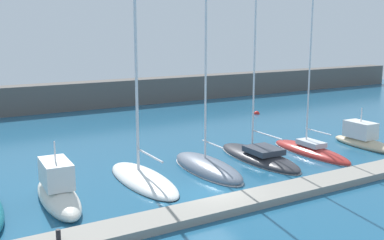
{
  "coord_description": "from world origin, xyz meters",
  "views": [
    {
      "loc": [
        -13.26,
        -20.01,
        8.81
      ],
      "look_at": [
        1.85,
        5.1,
        3.14
      ],
      "focal_mm": 43.59,
      "sensor_mm": 36.0,
      "label": 1
    }
  ],
  "objects": [
    {
      "name": "sailboat_white_fourth",
      "position": [
        -2.15,
        4.09,
        0.23
      ],
      "size": [
        2.65,
        7.89,
        16.44
      ],
      "rotation": [
        0.0,
        0.0,
        1.55
      ],
      "color": "white",
      "rests_on": "ground_plane"
    },
    {
      "name": "ground_plane",
      "position": [
        0.0,
        0.0,
        0.0
      ],
      "size": [
        120.0,
        120.0,
        0.0
      ],
      "primitive_type": "plane",
      "color": "#1E567A"
    },
    {
      "name": "sailboat_slate_fifth",
      "position": [
        2.27,
        3.91,
        0.27
      ],
      "size": [
        2.62,
        7.33,
        14.47
      ],
      "rotation": [
        0.0,
        0.0,
        1.54
      ],
      "color": "slate",
      "rests_on": "ground_plane"
    },
    {
      "name": "motorboat_sand_eighth",
      "position": [
        16.13,
        3.04,
        0.54
      ],
      "size": [
        2.11,
        6.24,
        3.13
      ],
      "rotation": [
        0.0,
        0.0,
        1.53
      ],
      "color": "beige",
      "rests_on": "ground_plane"
    },
    {
      "name": "breakwater_seawall",
      "position": [
        0.0,
        31.39,
        1.51
      ],
      "size": [
        108.0,
        2.54,
        3.02
      ],
      "primitive_type": "cube",
      "color": "#5B5651",
      "rests_on": "ground_plane"
    },
    {
      "name": "dock_pier",
      "position": [
        0.0,
        -2.02,
        0.2
      ],
      "size": [
        37.79,
        1.94,
        0.4
      ],
      "primitive_type": "cube",
      "color": "gray",
      "rests_on": "ground_plane"
    },
    {
      "name": "sailboat_red_seventh",
      "position": [
        11.0,
        3.61,
        0.23
      ],
      "size": [
        2.38,
        7.64,
        16.56
      ],
      "rotation": [
        0.0,
        0.0,
        1.53
      ],
      "color": "#B72D28",
      "rests_on": "ground_plane"
    },
    {
      "name": "dock_bollard",
      "position": [
        -8.79,
        -2.02,
        0.62
      ],
      "size": [
        0.2,
        0.2,
        0.44
      ],
      "primitive_type": "cylinder",
      "color": "black",
      "rests_on": "dock_pier"
    },
    {
      "name": "motorboat_ivory_third",
      "position": [
        -7.36,
        3.33,
        0.63
      ],
      "size": [
        2.21,
        6.69,
        3.52
      ],
      "rotation": [
        0.0,
        0.0,
        1.51
      ],
      "color": "silver",
      "rests_on": "ground_plane"
    },
    {
      "name": "mooring_buoy_red",
      "position": [
        17.89,
        18.36,
        0.0
      ],
      "size": [
        0.64,
        0.64,
        0.64
      ],
      "primitive_type": "sphere",
      "color": "red",
      "rests_on": "ground_plane"
    },
    {
      "name": "sailboat_charcoal_sixth",
      "position": [
        6.76,
        4.28,
        0.25
      ],
      "size": [
        3.03,
        8.45,
        14.24
      ],
      "rotation": [
        0.0,
        0.0,
        1.52
      ],
      "color": "#2D2D33",
      "rests_on": "ground_plane"
    }
  ]
}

